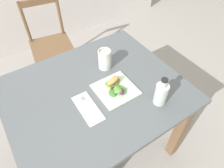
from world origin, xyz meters
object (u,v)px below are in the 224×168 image
object	(u,v)px
sandwich_half_front	(113,82)
mason_jar_iced_tea	(105,60)
dining_table	(96,103)
bottle_cold_brew	(161,94)
chair_wooden_far	(51,44)
plate_lunch	(115,89)
fork_on_napkin	(87,106)

from	to	relation	value
sandwich_half_front	mason_jar_iced_tea	xyz separation A→B (m)	(0.06, 0.18, 0.03)
dining_table	bottle_cold_brew	world-z (taller)	bottle_cold_brew
chair_wooden_far	sandwich_half_front	bearing A→B (deg)	-86.63
plate_lunch	fork_on_napkin	world-z (taller)	plate_lunch
plate_lunch	dining_table	bearing A→B (deg)	146.64
chair_wooden_far	plate_lunch	size ratio (longest dim) A/B	3.60
plate_lunch	sandwich_half_front	distance (m)	0.05
fork_on_napkin	sandwich_half_front	bearing A→B (deg)	12.51
bottle_cold_brew	fork_on_napkin	bearing A→B (deg)	151.00
chair_wooden_far	fork_on_napkin	xyz separation A→B (m)	(-0.16, -1.12, 0.30)
chair_wooden_far	fork_on_napkin	distance (m)	1.17
dining_table	bottle_cold_brew	size ratio (longest dim) A/B	5.74
dining_table	plate_lunch	world-z (taller)	plate_lunch
bottle_cold_brew	dining_table	bearing A→B (deg)	133.05
plate_lunch	mason_jar_iced_tea	xyz separation A→B (m)	(0.06, 0.22, 0.06)
chair_wooden_far	plate_lunch	bearing A→B (deg)	-87.07
bottle_cold_brew	mason_jar_iced_tea	size ratio (longest dim) A/B	1.36
dining_table	plate_lunch	distance (m)	0.19
chair_wooden_far	mason_jar_iced_tea	xyz separation A→B (m)	(0.12, -0.88, 0.36)
plate_lunch	fork_on_napkin	xyz separation A→B (m)	(-0.21, -0.01, 0.00)
chair_wooden_far	fork_on_napkin	size ratio (longest dim) A/B	4.68
sandwich_half_front	fork_on_napkin	size ratio (longest dim) A/B	0.57
chair_wooden_far	mason_jar_iced_tea	distance (m)	0.96
fork_on_napkin	bottle_cold_brew	xyz separation A→B (m)	(0.38, -0.21, 0.06)
bottle_cold_brew	chair_wooden_far	bearing A→B (deg)	99.52
plate_lunch	sandwich_half_front	size ratio (longest dim) A/B	2.27
sandwich_half_front	fork_on_napkin	bearing A→B (deg)	-167.49
plate_lunch	sandwich_half_front	xyz separation A→B (m)	(0.01, 0.04, 0.03)
chair_wooden_far	fork_on_napkin	world-z (taller)	chair_wooden_far
mason_jar_iced_tea	bottle_cold_brew	bearing A→B (deg)	-76.74
dining_table	sandwich_half_front	bearing A→B (deg)	-16.38
dining_table	fork_on_napkin	bearing A→B (deg)	-142.22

